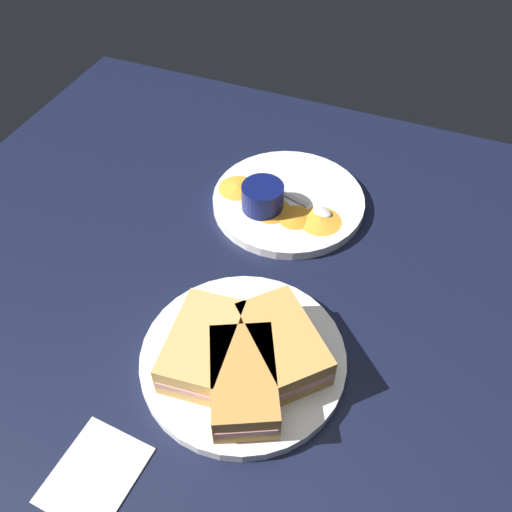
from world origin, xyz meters
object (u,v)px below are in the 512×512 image
(plate_sandwich_main, at_px, (243,358))
(ramekin_dark_sauce, at_px, (290,352))
(sandwich_half_far, at_px, (244,381))
(sandwich_half_extra, at_px, (283,343))
(plate_chips_companion, at_px, (288,201))
(sandwich_half_near, at_px, (202,346))
(ramekin_light_gravy, at_px, (263,196))
(spoon_by_dark_ramekin, at_px, (243,355))
(spoon_by_gravy_ramekin, at_px, (315,209))

(plate_sandwich_main, xyz_separation_m, ramekin_dark_sauce, (0.02, -0.06, 0.03))
(sandwich_half_far, height_order, sandwich_half_extra, same)
(ramekin_dark_sauce, relative_size, plate_chips_companion, 0.31)
(sandwich_half_near, distance_m, sandwich_half_far, 0.07)
(ramekin_dark_sauce, distance_m, ramekin_light_gravy, 0.29)
(sandwich_half_extra, relative_size, spoon_by_dark_ramekin, 1.49)
(spoon_by_dark_ramekin, bearing_deg, sandwich_half_extra, -63.34)
(plate_sandwich_main, distance_m, sandwich_half_near, 0.06)
(sandwich_half_extra, distance_m, ramekin_dark_sauce, 0.01)
(sandwich_half_extra, bearing_deg, spoon_by_gravy_ramekin, 9.19)
(spoon_by_dark_ramekin, bearing_deg, ramekin_dark_sauce, -72.77)
(spoon_by_dark_ramekin, xyz_separation_m, spoon_by_gravy_ramekin, (0.29, -0.00, 0.00))
(plate_chips_companion, bearing_deg, ramekin_light_gravy, 140.19)
(sandwich_half_extra, height_order, spoon_by_gravy_ramekin, sandwich_half_extra)
(plate_chips_companion, distance_m, spoon_by_gravy_ramekin, 0.05)
(sandwich_half_far, xyz_separation_m, ramekin_light_gravy, (0.31, 0.10, -0.00))
(ramekin_light_gravy, bearing_deg, sandwich_half_far, -162.39)
(sandwich_half_extra, bearing_deg, spoon_by_dark_ramekin, 116.66)
(plate_sandwich_main, xyz_separation_m, sandwich_half_far, (-0.05, -0.02, 0.03))
(plate_chips_companion, bearing_deg, sandwich_half_far, -168.98)
(ramekin_dark_sauce, height_order, ramekin_light_gravy, ramekin_light_gravy)
(sandwich_half_far, bearing_deg, plate_chips_companion, 11.02)
(sandwich_half_near, bearing_deg, plate_sandwich_main, -66.09)
(spoon_by_dark_ramekin, relative_size, plate_chips_companion, 0.39)
(plate_chips_companion, relative_size, ramekin_light_gravy, 3.71)
(plate_chips_companion, bearing_deg, spoon_by_gravy_ramekin, -105.41)
(sandwich_half_far, height_order, plate_chips_companion, sandwich_half_far)
(sandwich_half_extra, bearing_deg, ramekin_dark_sauce, -113.61)
(ramekin_light_gravy, distance_m, spoon_by_gravy_ramekin, 0.09)
(sandwich_half_near, distance_m, sandwich_half_extra, 0.10)
(sandwich_half_far, bearing_deg, spoon_by_dark_ramekin, 24.01)
(sandwich_half_far, relative_size, ramekin_light_gravy, 2.23)
(plate_sandwich_main, bearing_deg, spoon_by_gravy_ramekin, -0.38)
(spoon_by_dark_ramekin, bearing_deg, sandwich_half_near, 111.15)
(plate_chips_companion, bearing_deg, ramekin_dark_sauce, -160.03)
(sandwich_half_far, relative_size, ramekin_dark_sauce, 1.95)
(plate_sandwich_main, distance_m, ramekin_dark_sauce, 0.07)
(plate_sandwich_main, height_order, spoon_by_dark_ramekin, spoon_by_dark_ramekin)
(spoon_by_dark_ramekin, distance_m, plate_chips_companion, 0.31)
(sandwich_half_far, distance_m, sandwich_half_extra, 0.07)
(spoon_by_gravy_ramekin, bearing_deg, plate_sandwich_main, 179.62)
(plate_sandwich_main, distance_m, plate_chips_companion, 0.31)
(spoon_by_dark_ramekin, relative_size, ramekin_light_gravy, 1.46)
(ramekin_dark_sauce, xyz_separation_m, ramekin_light_gravy, (0.25, 0.14, 0.00))
(sandwich_half_near, xyz_separation_m, sandwich_half_extra, (0.04, -0.09, 0.00))
(sandwich_half_far, relative_size, spoon_by_gravy_ramekin, 1.52)
(sandwich_half_far, distance_m, spoon_by_dark_ramekin, 0.05)
(sandwich_half_far, height_order, ramekin_light_gravy, sandwich_half_far)
(sandwich_half_far, xyz_separation_m, spoon_by_dark_ramekin, (0.04, 0.02, -0.02))
(plate_chips_companion, height_order, spoon_by_gravy_ramekin, spoon_by_gravy_ramekin)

